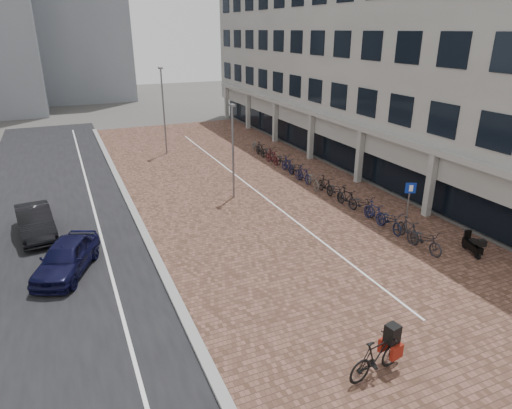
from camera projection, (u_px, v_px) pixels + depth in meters
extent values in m
plane|color=#474442|center=(321.00, 291.00, 16.64)|extent=(140.00, 140.00, 0.00)
cube|color=brown|center=(247.00, 187.00, 27.61)|extent=(14.50, 42.00, 0.04)
cube|color=black|center=(54.00, 214.00, 23.50)|extent=(8.00, 50.00, 0.03)
cube|color=gray|center=(129.00, 202.00, 24.94)|extent=(0.35, 42.00, 0.14)
cube|color=white|center=(94.00, 208.00, 24.25)|extent=(0.12, 44.00, 0.00)
cube|color=white|center=(250.00, 186.00, 27.68)|extent=(0.10, 30.00, 0.00)
cube|color=#9F9F99|center=(366.00, 38.00, 32.02)|extent=(8.00, 40.00, 13.00)
cube|color=black|center=(320.00, 136.00, 33.24)|extent=(0.15, 38.00, 3.20)
cube|color=#9F9F99|center=(319.00, 112.00, 32.53)|extent=(1.60, 38.00, 0.30)
cube|color=#9F9F99|center=(430.00, 185.00, 22.72)|extent=(0.35, 0.35, 3.40)
cube|color=#9F9F99|center=(359.00, 156.00, 27.83)|extent=(0.35, 0.35, 3.40)
cube|color=#9F9F99|center=(311.00, 137.00, 32.94)|extent=(0.35, 0.35, 3.40)
cube|color=#9F9F99|center=(275.00, 122.00, 38.06)|extent=(0.35, 0.35, 3.40)
cube|color=#9F9F99|center=(248.00, 111.00, 43.17)|extent=(0.35, 0.35, 3.40)
cube|color=#9F9F99|center=(227.00, 102.00, 48.29)|extent=(0.35, 0.35, 3.40)
imported|color=black|center=(66.00, 257.00, 17.66)|extent=(3.10, 4.31, 1.36)
imported|color=black|center=(35.00, 222.00, 20.90)|extent=(1.98, 4.34, 1.38)
imported|color=black|center=(377.00, 357.00, 12.41)|extent=(2.09, 0.89, 1.22)
cube|color=black|center=(379.00, 341.00, 12.20)|extent=(0.42, 0.40, 0.55)
cube|color=maroon|center=(370.00, 357.00, 12.30)|extent=(0.44, 0.19, 0.43)
cube|color=maroon|center=(383.00, 353.00, 12.47)|extent=(0.44, 0.19, 0.43)
cylinder|color=slate|center=(407.00, 209.00, 21.29)|extent=(0.07, 0.07, 2.21)
cube|color=navy|center=(411.00, 188.00, 20.88)|extent=(0.47, 0.24, 0.50)
cylinder|color=gray|center=(233.00, 153.00, 24.92)|extent=(0.12, 0.12, 5.28)
cylinder|color=slate|center=(164.00, 112.00, 33.77)|extent=(0.12, 0.12, 6.43)
imported|color=black|center=(424.00, 240.00, 19.49)|extent=(0.81, 2.01, 1.04)
imported|color=black|center=(408.00, 229.00, 20.51)|extent=(0.76, 1.80, 1.05)
imported|color=black|center=(390.00, 221.00, 21.45)|extent=(0.92, 2.04, 1.04)
imported|color=#171B40|center=(374.00, 212.00, 22.41)|extent=(0.59, 1.77, 1.05)
imported|color=black|center=(362.00, 204.00, 23.42)|extent=(0.98, 2.05, 1.04)
imported|color=black|center=(347.00, 198.00, 24.35)|extent=(0.60, 1.77, 1.05)
imported|color=black|center=(336.00, 191.00, 25.34)|extent=(0.81, 2.01, 1.04)
imported|color=black|center=(325.00, 185.00, 26.33)|extent=(0.59, 1.77, 1.05)
imported|color=#5B5753|center=(313.00, 180.00, 27.25)|extent=(0.94, 2.04, 1.04)
imported|color=#131435|center=(303.00, 175.00, 28.21)|extent=(0.66, 1.79, 1.05)
imported|color=black|center=(296.00, 169.00, 29.25)|extent=(0.76, 2.00, 1.04)
imported|color=#141639|center=(287.00, 165.00, 30.21)|extent=(0.55, 1.76, 1.05)
imported|color=black|center=(283.00, 160.00, 31.28)|extent=(0.79, 2.01, 1.04)
imported|color=#411116|center=(272.00, 157.00, 32.14)|extent=(0.65, 1.78, 1.05)
imported|color=black|center=(269.00, 153.00, 33.23)|extent=(0.69, 1.97, 1.04)
imported|color=black|center=(260.00, 149.00, 34.14)|extent=(0.61, 1.78, 1.05)
imported|color=#524F4B|center=(256.00, 146.00, 35.19)|extent=(0.86, 2.02, 1.04)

